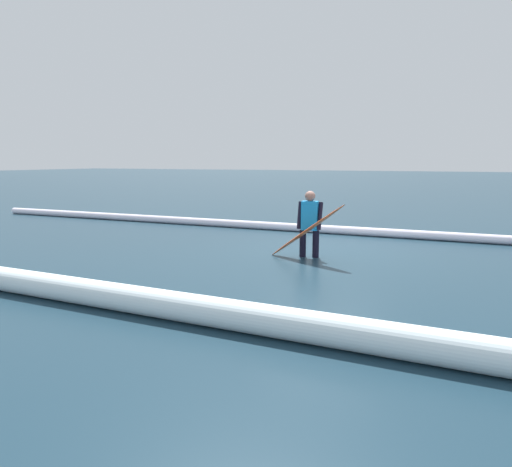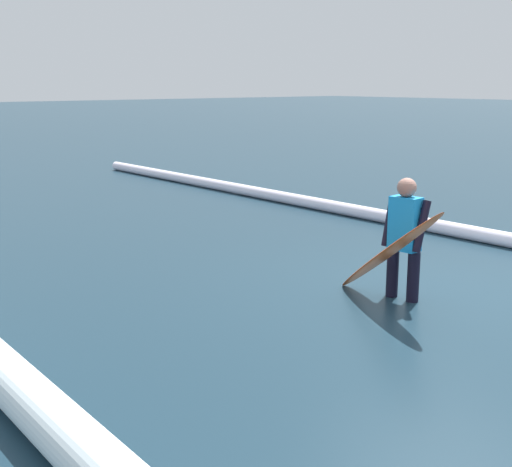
{
  "view_description": "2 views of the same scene",
  "coord_description": "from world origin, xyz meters",
  "views": [
    {
      "loc": [
        -2.6,
        9.98,
        2.04
      ],
      "look_at": [
        0.5,
        2.79,
        0.78
      ],
      "focal_mm": 32.01,
      "sensor_mm": 36.0,
      "label": 1
    },
    {
      "loc": [
        -4.68,
        6.89,
        2.46
      ],
      "look_at": [
        0.23,
        2.87,
        1.06
      ],
      "focal_mm": 48.38,
      "sensor_mm": 36.0,
      "label": 2
    }
  ],
  "objects": [
    {
      "name": "wave_crest_foreground",
      "position": [
        2.18,
        -2.49,
        0.12
      ],
      "size": [
        21.58,
        0.35,
        0.23
      ],
      "primitive_type": "cylinder",
      "rotation": [
        0.0,
        1.57,
        0.01
      ],
      "color": "white",
      "rests_on": "ground_plane"
    },
    {
      "name": "ground_plane",
      "position": [
        0.0,
        0.0,
        0.0
      ],
      "size": [
        163.19,
        163.19,
        0.0
      ],
      "primitive_type": "plane",
      "color": "#183140"
    },
    {
      "name": "surfboard",
      "position": [
        0.11,
        1.07,
        0.6
      ],
      "size": [
        1.73,
        0.61,
        1.25
      ],
      "color": "#E55926",
      "rests_on": "ground_plane"
    },
    {
      "name": "surfer",
      "position": [
        0.15,
        0.75,
        0.78
      ],
      "size": [
        0.52,
        0.27,
        1.41
      ],
      "rotation": [
        0.0,
        0.0,
        0.1
      ],
      "color": "black",
      "rests_on": "ground_plane"
    }
  ]
}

